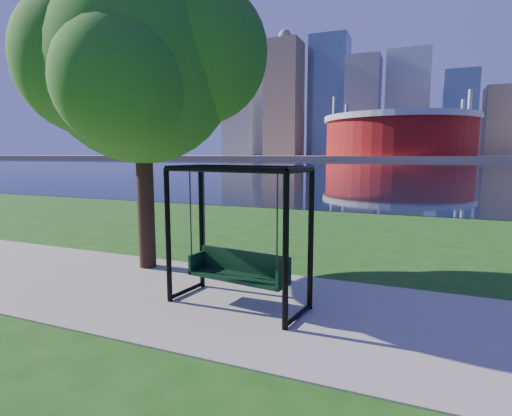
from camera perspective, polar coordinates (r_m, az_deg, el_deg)
The scene contains 8 objects.
ground at distance 7.87m, azimuth -0.24°, elevation -12.45°, with size 900.00×900.00×0.00m, color #1E5114.
path at distance 7.43m, azimuth -1.77°, elevation -13.56°, with size 120.00×4.00×0.03m, color #9E937F.
river at distance 108.89m, azimuth 21.08°, elevation 5.71°, with size 900.00×180.00×0.02m, color black.
far_bank at distance 312.83m, azimuth 22.11°, elevation 6.76°, with size 900.00×228.00×2.00m, color #937F60.
stadium at distance 242.43m, azimuth 19.72°, elevation 9.91°, with size 83.00×83.00×32.00m.
skyline at distance 327.97m, azimuth 21.69°, elevation 12.91°, with size 392.00×66.00×96.50m.
swing at distance 7.05m, azimuth -2.52°, elevation -4.55°, with size 2.58×1.39×2.51m.
park_tree at distance 9.98m, azimuth -16.19°, elevation 19.21°, with size 5.51×4.98×6.84m.
Camera 1 is at (2.86, -6.82, 2.70)m, focal length 28.00 mm.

